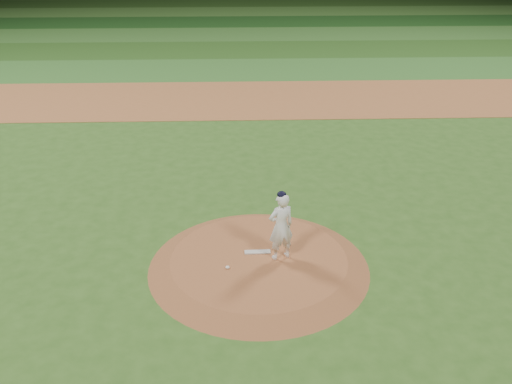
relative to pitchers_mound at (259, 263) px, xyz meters
name	(u,v)px	position (x,y,z in m)	size (l,w,h in m)	color
ground	(259,267)	(0.00, 0.00, -0.12)	(120.00, 120.00, 0.00)	#325C1D
infield_dirt_band	(247,99)	(0.00, 14.00, -0.12)	(70.00, 6.00, 0.02)	#9F5D31
outfield_stripe_0	(245,70)	(0.00, 19.50, -0.12)	(70.00, 5.00, 0.02)	#316A26
outfield_stripe_1	(244,50)	(0.00, 24.50, -0.12)	(70.00, 5.00, 0.02)	#254F19
outfield_stripe_2	(243,34)	(0.00, 29.50, -0.12)	(70.00, 5.00, 0.02)	#326625
outfield_stripe_3	(242,22)	(0.00, 34.50, -0.12)	(70.00, 5.00, 0.02)	#174014
outfield_stripe_4	(241,11)	(0.00, 39.50, -0.12)	(70.00, 5.00, 0.02)	#356424
outfield_stripe_5	(240,3)	(0.00, 44.50, -0.12)	(70.00, 5.00, 0.02)	#214315
pitchers_mound	(259,263)	(0.00, 0.00, 0.00)	(5.50, 5.50, 0.25)	#98562F
pitching_rubber	(257,252)	(-0.02, 0.28, 0.14)	(0.65, 0.16, 0.03)	silver
rosin_bag	(228,267)	(-0.77, -0.40, 0.15)	(0.10, 0.10, 0.06)	white
pitcher_on_mound	(281,226)	(0.54, 0.02, 1.03)	(0.76, 0.64, 1.84)	white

